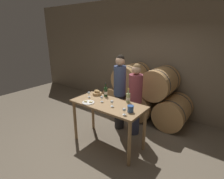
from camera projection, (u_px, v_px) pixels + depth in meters
name	position (u px, v px, depth m)	size (l,w,h in m)	color
ground_plane	(108.00, 144.00, 3.76)	(10.00, 10.00, 0.00)	#726654
stone_wall_back	(155.00, 57.00, 4.90)	(10.00, 0.12, 3.20)	#7F705B
barrel_stack	(144.00, 95.00, 4.76)	(2.41, 0.92, 1.46)	tan
tasting_table	(108.00, 110.00, 3.50)	(1.50, 0.69, 0.94)	#99754C
person_left	(120.00, 91.00, 4.09)	(0.28, 0.28, 1.81)	#232326
person_right	(135.00, 99.00, 3.89)	(0.30, 0.30, 1.66)	#2D334C
wine_bottle_red	(106.00, 92.00, 3.79)	(0.08, 0.08, 0.30)	#193819
wine_bottle_white	(128.00, 98.00, 3.48)	(0.08, 0.08, 0.29)	#ADBC7F
blue_crock	(131.00, 109.00, 3.07)	(0.12, 0.12, 0.12)	#335693
bread_basket	(97.00, 93.00, 3.90)	(0.20, 0.20, 0.12)	tan
cheese_plate	(88.00, 102.00, 3.48)	(0.25, 0.25, 0.04)	white
wine_glass_far_left	(89.00, 93.00, 3.75)	(0.06, 0.06, 0.12)	white
wine_glass_left	(102.00, 98.00, 3.51)	(0.06, 0.06, 0.12)	white
wine_glass_center	(112.00, 102.00, 3.29)	(0.06, 0.06, 0.12)	white
wine_glass_right	(124.00, 110.00, 2.96)	(0.06, 0.06, 0.12)	white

